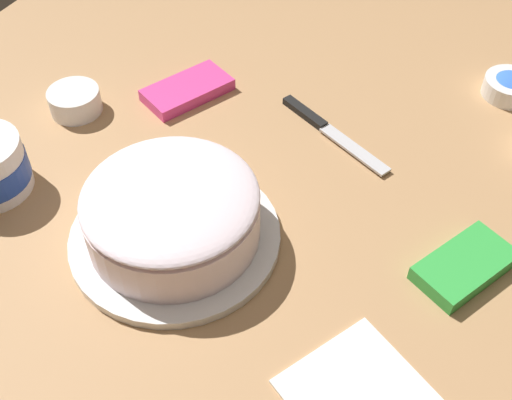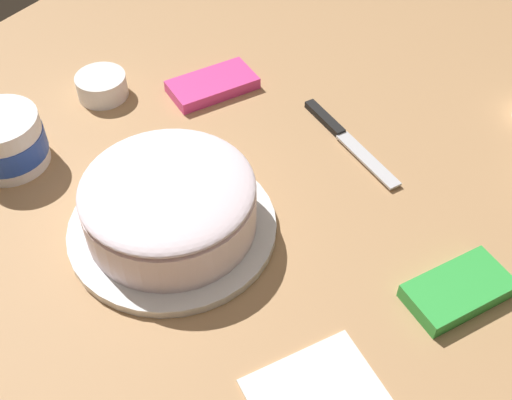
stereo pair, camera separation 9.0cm
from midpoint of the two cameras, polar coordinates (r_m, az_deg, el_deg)
ground_plane at (r=0.94m, az=6.63°, el=-0.96°), size 1.54×1.54×0.00m
frosted_cake at (r=0.87m, az=-4.82°, el=-0.85°), size 0.29×0.29×0.10m
frosting_tub at (r=1.03m, az=-19.28°, el=4.97°), size 0.12×0.12×0.09m
spreading_knife at (r=1.06m, az=10.09°, el=5.68°), size 0.12×0.22×0.01m
sprinkle_bowl_orange at (r=1.14m, az=-11.45°, el=9.95°), size 0.09×0.09×0.04m
candy_box_lower at (r=1.14m, az=-1.64°, el=10.16°), size 0.17×0.14×0.02m
candy_box_upper at (r=0.88m, az=20.48°, el=-7.75°), size 0.16×0.13×0.02m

